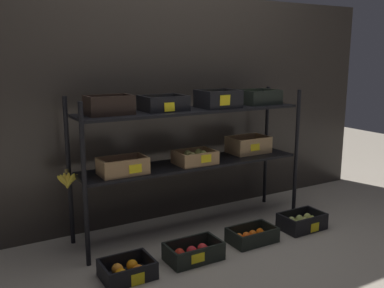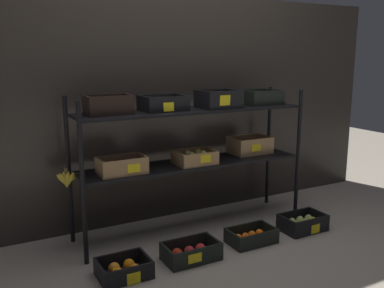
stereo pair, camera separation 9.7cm
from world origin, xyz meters
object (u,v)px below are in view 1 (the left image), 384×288
crate_ground_apple_red (194,253)px  crate_ground_orange (127,271)px  crate_ground_pear (302,222)px  crate_ground_tangerine (252,236)px  display_rack (193,133)px

crate_ground_apple_red → crate_ground_orange: bearing=179.8°
crate_ground_pear → crate_ground_apple_red: bearing=-178.8°
crate_ground_orange → crate_ground_pear: crate_ground_pear is taller
crate_ground_apple_red → crate_ground_tangerine: bearing=2.9°
display_rack → crate_ground_orange: display_rack is taller
crate_ground_apple_red → crate_ground_pear: bearing=1.2°
display_rack → crate_ground_apple_red: (-0.27, -0.48, -0.72)m
crate_ground_orange → crate_ground_apple_red: 0.48m
crate_ground_pear → crate_ground_tangerine: bearing=179.4°
crate_ground_apple_red → crate_ground_pear: (1.01, 0.02, 0.01)m
crate_ground_tangerine → crate_ground_apple_red: bearing=-177.1°
crate_ground_tangerine → crate_ground_pear: 0.49m
crate_ground_orange → crate_ground_pear: 1.49m
crate_ground_orange → crate_ground_tangerine: 1.00m
display_rack → crate_ground_orange: (-0.75, -0.48, -0.73)m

